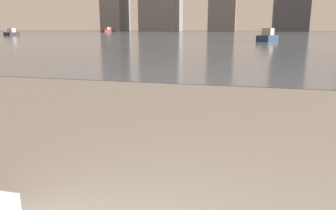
# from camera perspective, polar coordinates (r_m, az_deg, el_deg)

# --- Properties ---
(harbor_water) EXTENTS (180.00, 110.00, 0.01)m
(harbor_water) POSITION_cam_1_polar(r_m,az_deg,el_deg) (61.90, 14.06, 11.85)
(harbor_water) COLOR slate
(harbor_water) RESTS_ON ground_plane
(harbor_boat_0) EXTENTS (2.01, 3.24, 1.15)m
(harbor_boat_0) POSITION_cam_1_polar(r_m,az_deg,el_deg) (30.49, 16.97, 11.30)
(harbor_boat_0) COLOR navy
(harbor_boat_0) RESTS_ON harbor_water
(harbor_boat_1) EXTENTS (2.55, 3.69, 1.32)m
(harbor_boat_1) POSITION_cam_1_polar(r_m,az_deg,el_deg) (88.65, -10.37, 12.66)
(harbor_boat_1) COLOR maroon
(harbor_boat_1) RESTS_ON harbor_water
(harbor_boat_2) EXTENTS (1.53, 3.04, 1.09)m
(harbor_boat_2) POSITION_cam_1_polar(r_m,az_deg,el_deg) (55.18, -25.57, 11.23)
(harbor_boat_2) COLOR #2D2D33
(harbor_boat_2) RESTS_ON harbor_water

